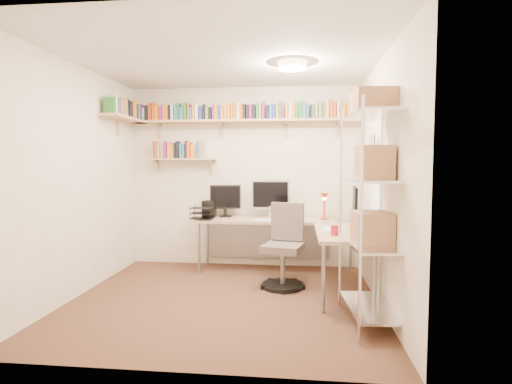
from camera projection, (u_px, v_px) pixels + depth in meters
ground at (224, 299)px, 4.23m from camera, size 3.20×3.20×0.00m
room_shell at (224, 153)px, 4.12m from camera, size 3.24×3.04×2.52m
wall_shelves at (210, 120)px, 5.42m from camera, size 3.12×1.09×0.80m
corner_desk at (275, 222)px, 5.07m from camera, size 2.17×1.79×1.22m
office_chair at (284, 252)px, 4.66m from camera, size 0.52×0.54×0.97m
wire_rack at (373, 181)px, 3.49m from camera, size 0.49×0.88×2.08m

